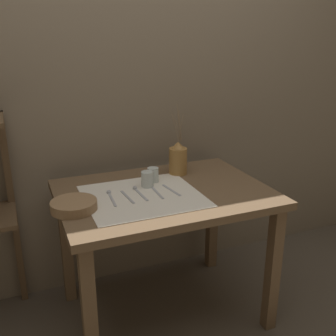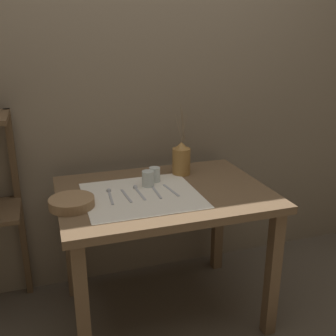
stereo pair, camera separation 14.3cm
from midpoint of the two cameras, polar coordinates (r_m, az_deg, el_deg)
name	(u,v)px [view 2 (the right image)]	position (r m, az deg, el deg)	size (l,w,h in m)	color
ground_plane	(164,311)	(2.42, 1.23, -20.02)	(12.00, 12.00, 0.00)	brown
stone_wall_back	(138,91)	(2.39, -2.60, 11.08)	(7.00, 0.06, 2.40)	#7A6B56
wooden_table	(164,209)	(2.08, 1.36, -6.04)	(1.08, 0.78, 0.75)	brown
linen_cloth	(142,195)	(1.98, -1.77, -3.99)	(0.57, 0.51, 0.00)	silver
pitcher_with_flowers	(181,159)	(2.25, 3.77, 1.28)	(0.10, 0.10, 0.41)	olive
wooden_bowl	(72,203)	(1.88, -11.69, -4.98)	(0.21, 0.21, 0.05)	#8E6B47
glass_tumbler_near	(148,179)	(2.07, -0.94, -1.57)	(0.06, 0.06, 0.08)	silver
glass_tumbler_far	(155,174)	(2.14, -0.05, -0.96)	(0.06, 0.06, 0.08)	silver
spoon_inner	(109,193)	(2.00, -6.47, -3.68)	(0.03, 0.19, 0.02)	#A8A8AD
fork_outer	(126,196)	(1.96, -3.99, -4.07)	(0.02, 0.17, 0.00)	#A8A8AD
spoon_outer	(137,190)	(2.03, -2.51, -3.17)	(0.03, 0.19, 0.02)	#A8A8AD
knife_center	(156,192)	(2.00, 0.36, -3.54)	(0.02, 0.17, 0.00)	#A8A8AD
fork_inner	(171,190)	(2.03, 2.48, -3.26)	(0.04, 0.17, 0.00)	#A8A8AD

